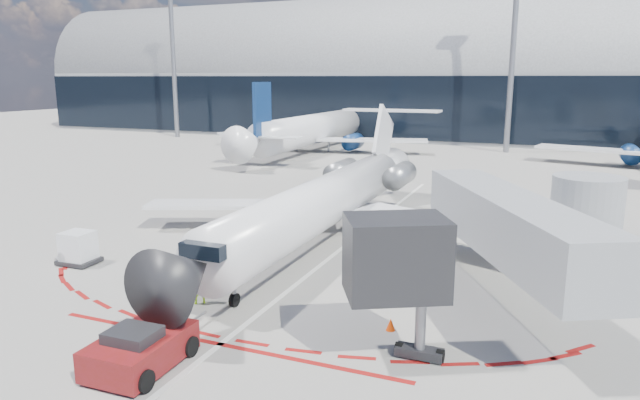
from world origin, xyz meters
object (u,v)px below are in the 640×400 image
at_px(regional_jet, 329,198).
at_px(ramp_worker, 199,282).
at_px(pushback_tug, 141,349).
at_px(uld_container, 78,248).

xyz_separation_m(regional_jet, ramp_worker, (-1.53, -11.01, -1.53)).
distance_m(regional_jet, pushback_tug, 16.39).
bearing_deg(regional_jet, uld_container, -138.56).
xyz_separation_m(pushback_tug, uld_container, (-9.90, 7.35, 0.19)).
relative_size(pushback_tug, ramp_worker, 2.97).
distance_m(regional_jet, ramp_worker, 11.22).
bearing_deg(ramp_worker, pushback_tug, 62.56).
height_order(regional_jet, ramp_worker, regional_jet).
distance_m(ramp_worker, uld_container, 8.84).
bearing_deg(pushback_tug, uld_container, 142.23).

